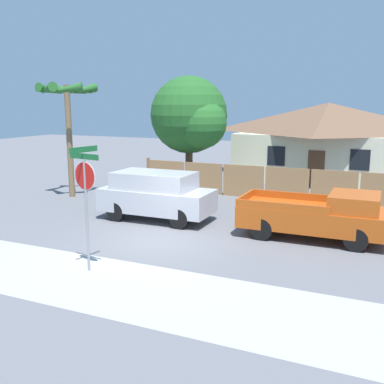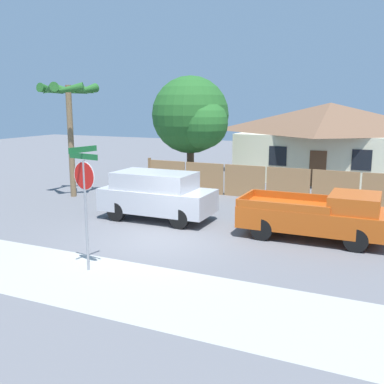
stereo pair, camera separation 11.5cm
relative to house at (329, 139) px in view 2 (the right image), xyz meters
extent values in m
plane|color=slate|center=(-2.98, -16.11, -2.37)|extent=(80.00, 80.00, 0.00)
cube|color=#A3A39E|center=(-2.98, -19.71, -2.37)|extent=(36.00, 3.20, 0.01)
cube|color=#997047|center=(-7.06, -7.87, -1.59)|extent=(2.05, 0.06, 1.57)
cube|color=#997047|center=(-4.92, -7.87, -1.59)|extent=(2.05, 0.06, 1.57)
cube|color=#997047|center=(-2.78, -7.87, -1.59)|extent=(2.05, 0.06, 1.57)
cube|color=#997047|center=(-0.65, -7.87, -1.59)|extent=(2.05, 0.06, 1.57)
cube|color=#997047|center=(1.49, -7.87, -1.59)|extent=(2.05, 0.06, 1.57)
cube|color=brown|center=(-8.12, -7.87, -1.54)|extent=(0.12, 0.12, 1.67)
cube|color=beige|center=(0.00, 0.00, -0.99)|extent=(9.92, 7.20, 2.76)
pyramid|color=brown|center=(0.00, 0.00, 1.30)|extent=(10.72, 7.77, 1.80)
cube|color=black|center=(-2.23, -3.62, -0.77)|extent=(1.00, 0.04, 1.10)
cube|color=black|center=(2.23, -3.62, -0.77)|extent=(1.00, 0.04, 1.10)
cube|color=brown|center=(0.00, -3.62, -1.37)|extent=(0.90, 0.04, 2.00)
cylinder|color=brown|center=(-6.44, -6.30, -1.19)|extent=(0.40, 0.40, 2.36)
sphere|color=#235B23|center=(-6.44, -6.30, 1.54)|extent=(4.15, 4.15, 4.15)
sphere|color=#266326|center=(-5.50, -6.82, 1.13)|extent=(2.70, 2.70, 2.70)
cylinder|color=brown|center=(-10.49, -11.29, 0.32)|extent=(0.28, 0.28, 5.38)
cone|color=#235B23|center=(-9.55, -11.29, 2.75)|extent=(0.44, 1.77, 0.70)
cone|color=#235B23|center=(-10.02, -10.47, 2.75)|extent=(1.75, 1.27, 0.70)
cone|color=#235B23|center=(-10.97, -10.47, 2.75)|extent=(1.75, 1.27, 0.70)
cone|color=#235B23|center=(-11.44, -11.29, 2.75)|extent=(0.44, 1.77, 0.70)
cone|color=#235B23|center=(-10.97, -12.11, 2.75)|extent=(1.75, 1.27, 0.70)
cone|color=#235B23|center=(-10.02, -12.11, 2.75)|extent=(1.75, 1.27, 0.70)
cube|color=#B7B7BC|center=(-4.50, -13.51, -1.58)|extent=(4.44, 1.98, 0.88)
cube|color=#B7B7BC|center=(-4.61, -13.51, -0.81)|extent=(3.11, 1.81, 0.66)
cube|color=black|center=(-3.14, -13.49, -0.81)|extent=(0.08, 1.70, 0.55)
cylinder|color=black|center=(-3.14, -12.64, -2.00)|extent=(0.74, 0.22, 0.74)
cylinder|color=black|center=(-3.12, -14.35, -2.00)|extent=(0.74, 0.22, 0.74)
cylinder|color=black|center=(-5.88, -12.67, -2.00)|extent=(0.74, 0.22, 0.74)
cylinder|color=black|center=(-5.87, -14.38, -2.00)|extent=(0.74, 0.22, 0.74)
cube|color=#B74C14|center=(1.48, -13.51, -1.65)|extent=(4.84, 2.10, 0.73)
cube|color=#B74C14|center=(2.81, -13.50, -1.01)|extent=(1.56, 1.90, 0.55)
cube|color=#B74C14|center=(0.65, -12.55, -1.15)|extent=(3.02, 0.11, 0.26)
cube|color=#B74C14|center=(0.67, -14.49, -1.15)|extent=(3.02, 0.11, 0.26)
cube|color=#B74C14|center=(-0.89, -13.53, -1.15)|extent=(0.10, 1.95, 0.26)
cylinder|color=black|center=(2.97, -12.58, -2.00)|extent=(0.74, 0.22, 0.74)
cylinder|color=black|center=(2.99, -14.41, -2.00)|extent=(0.74, 0.22, 0.74)
cylinder|color=black|center=(-0.02, -12.61, -2.00)|extent=(0.74, 0.22, 0.74)
cylinder|color=black|center=(0.00, -14.44, -2.00)|extent=(0.74, 0.22, 0.74)
cylinder|color=gray|center=(-3.55, -19.14, -0.84)|extent=(0.07, 0.07, 3.05)
cylinder|color=red|center=(-3.55, -19.14, 0.26)|extent=(0.72, 0.15, 0.73)
cylinder|color=white|center=(-3.55, -19.14, 0.26)|extent=(0.76, 0.14, 0.77)
cube|color=#19602D|center=(-3.55, -19.14, 0.78)|extent=(1.04, 0.20, 0.15)
cube|color=#19602D|center=(-3.55, -19.14, 0.96)|extent=(0.19, 0.94, 0.15)
camera|label=1|loc=(3.86, -28.63, 2.14)|focal=42.00mm
camera|label=2|loc=(3.96, -28.59, 2.14)|focal=42.00mm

